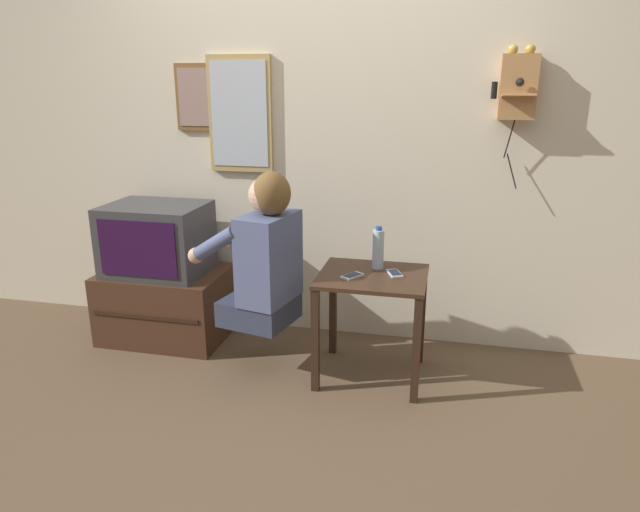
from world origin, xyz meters
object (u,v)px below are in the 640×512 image
television (157,239)px  cell_phone_held (352,276)px  wall_phone_antique (518,86)px  cell_phone_spare (395,273)px  framed_picture (198,97)px  person (264,255)px  water_bottle (378,249)px  wall_mirror (240,114)px

television → cell_phone_held: television is taller
wall_phone_antique → cell_phone_spare: size_ratio=5.52×
television → wall_phone_antique: bearing=7.4°
framed_picture → cell_phone_held: 1.51m
person → cell_phone_spare: (0.70, 0.09, -0.08)m
wall_phone_antique → cell_phone_spare: wall_phone_antique is taller
wall_phone_antique → framed_picture: wall_phone_antique is taller
wall_phone_antique → cell_phone_held: size_ratio=5.56×
wall_phone_antique → water_bottle: bearing=-151.8°
person → cell_phone_held: person is taller
cell_phone_spare → water_bottle: (-0.10, 0.09, 0.11)m
television → cell_phone_spare: size_ratio=4.30×
person → wall_phone_antique: bearing=-54.6°
framed_picture → wall_mirror: 0.29m
wall_phone_antique → framed_picture: bearing=178.6°
person → framed_picture: 1.16m
cell_phone_held → wall_mirror: bearing=177.8°
television → framed_picture: (0.19, 0.31, 0.83)m
wall_phone_antique → water_bottle: wall_phone_antique is taller
television → wall_phone_antique: 2.26m
cell_phone_held → water_bottle: 0.23m
cell_phone_held → framed_picture: bearing=-174.9°
person → cell_phone_held: 0.49m
cell_phone_held → cell_phone_spare: (0.21, 0.09, 0.00)m
wall_phone_antique → television: bearing=-172.6°
wall_mirror → cell_phone_held: size_ratio=5.09×
person → wall_mirror: bearing=41.7°
cell_phone_spare → framed_picture: bearing=136.9°
wall_mirror → water_bottle: 1.21m
person → water_bottle: person is taller
television → wall_mirror: size_ratio=0.85×
television → framed_picture: size_ratio=1.48×
person → wall_mirror: wall_mirror is taller
cell_phone_held → water_bottle: water_bottle is taller
television → water_bottle: television is taller
television → cell_phone_spare: (1.48, -0.18, -0.05)m
television → wall_mirror: wall_mirror is taller
wall_phone_antique → person: bearing=-156.9°
wall_mirror → cell_phone_spare: 1.38m
framed_picture → water_bottle: framed_picture is taller
framed_picture → cell_phone_held: size_ratio=2.94×
person → cell_phone_spare: size_ratio=6.17×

